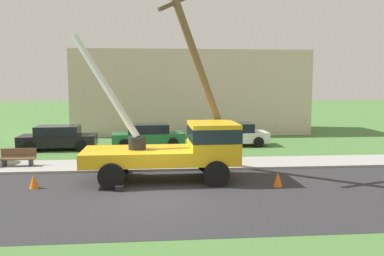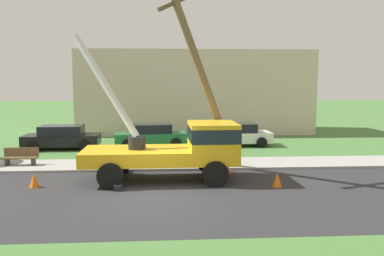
# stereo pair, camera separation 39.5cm
# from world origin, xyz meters

# --- Properties ---
(ground_plane) EXTENTS (120.00, 120.00, 0.00)m
(ground_plane) POSITION_xyz_m (0.00, 12.00, 0.00)
(ground_plane) COLOR #477538
(road_asphalt) EXTENTS (80.00, 7.79, 0.01)m
(road_asphalt) POSITION_xyz_m (0.00, 0.00, 0.00)
(road_asphalt) COLOR #2B2B2D
(road_asphalt) RESTS_ON ground
(sidewalk_strip) EXTENTS (80.00, 2.55, 0.10)m
(sidewalk_strip) POSITION_xyz_m (0.00, 5.17, 0.05)
(sidewalk_strip) COLOR #9E9E99
(sidewalk_strip) RESTS_ON ground
(utility_truck) EXTENTS (6.80, 3.20, 5.98)m
(utility_truck) POSITION_xyz_m (0.95, 2.33, 1.41)
(utility_truck) COLOR gold
(utility_truck) RESTS_ON ground
(leaning_utility_pole) EXTENTS (3.77, 2.66, 8.27)m
(leaning_utility_pole) POSITION_xyz_m (1.93, 3.38, 4.21)
(leaning_utility_pole) COLOR brown
(leaning_utility_pole) RESTS_ON ground
(traffic_cone_ahead) EXTENTS (0.36, 0.36, 0.56)m
(traffic_cone_ahead) POSITION_xyz_m (4.57, 0.93, 0.28)
(traffic_cone_ahead) COLOR orange
(traffic_cone_ahead) RESTS_ON ground
(traffic_cone_behind) EXTENTS (0.36, 0.36, 0.56)m
(traffic_cone_behind) POSITION_xyz_m (-4.67, 1.47, 0.28)
(traffic_cone_behind) COLOR orange
(traffic_cone_behind) RESTS_ON ground
(traffic_cone_curbside) EXTENTS (0.36, 0.36, 0.56)m
(traffic_cone_curbside) POSITION_xyz_m (2.99, 3.20, 0.28)
(traffic_cone_curbside) COLOR orange
(traffic_cone_curbside) RESTS_ON ground
(parked_sedan_black) EXTENTS (4.47, 2.13, 1.42)m
(parked_sedan_black) POSITION_xyz_m (-5.91, 10.20, 0.71)
(parked_sedan_black) COLOR black
(parked_sedan_black) RESTS_ON ground
(parked_sedan_green) EXTENTS (4.54, 2.27, 1.42)m
(parked_sedan_green) POSITION_xyz_m (-0.61, 10.77, 0.71)
(parked_sedan_green) COLOR #1E6638
(parked_sedan_green) RESTS_ON ground
(parked_sedan_white) EXTENTS (4.40, 2.02, 1.42)m
(parked_sedan_white) POSITION_xyz_m (4.71, 10.82, 0.71)
(parked_sedan_white) COLOR silver
(parked_sedan_white) RESTS_ON ground
(park_bench) EXTENTS (1.60, 0.45, 0.90)m
(park_bench) POSITION_xyz_m (-6.53, 5.24, 0.46)
(park_bench) COLOR brown
(park_bench) RESTS_ON ground
(lowrise_building_backdrop) EXTENTS (18.00, 6.00, 6.40)m
(lowrise_building_backdrop) POSITION_xyz_m (2.65, 18.29, 3.20)
(lowrise_building_backdrop) COLOR beige
(lowrise_building_backdrop) RESTS_ON ground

